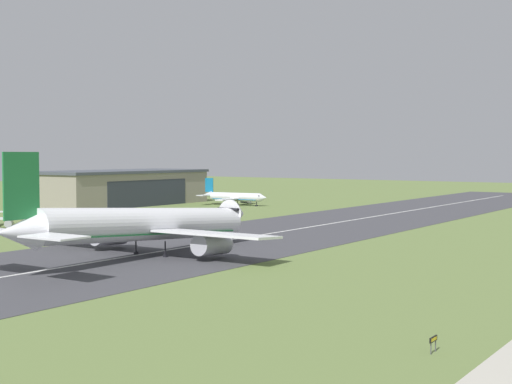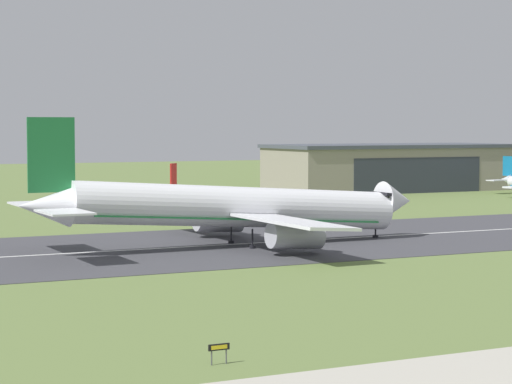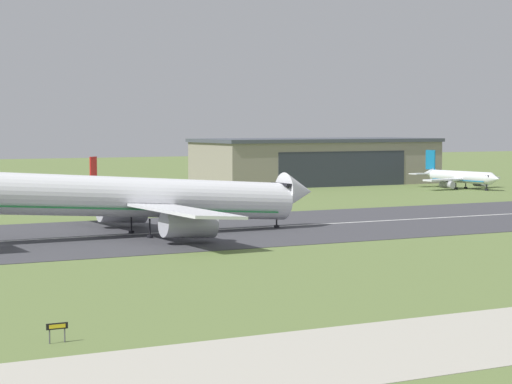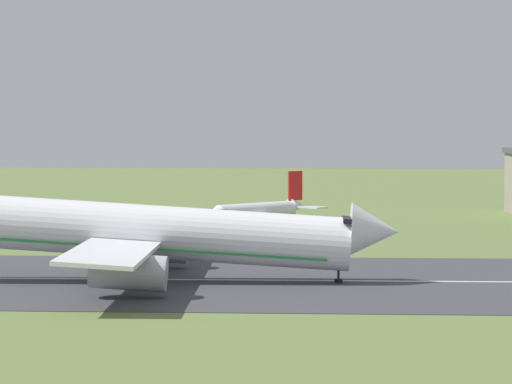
{
  "view_description": "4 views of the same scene",
  "coord_description": "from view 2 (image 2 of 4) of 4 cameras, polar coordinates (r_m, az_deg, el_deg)",
  "views": [
    {
      "loc": [
        -77.49,
        20.75,
        17.13
      ],
      "look_at": [
        26.25,
        92.94,
        10.57
      ],
      "focal_mm": 50.0,
      "sensor_mm": 36.0,
      "label": 1
    },
    {
      "loc": [
        -45.64,
        -19.37,
        16.34
      ],
      "look_at": [
        12.59,
        102.78,
        7.52
      ],
      "focal_mm": 70.0,
      "sensor_mm": 36.0,
      "label": 2
    },
    {
      "loc": [
        -38.7,
        -25.55,
        15.47
      ],
      "look_at": [
        22.02,
        90.35,
        6.65
      ],
      "focal_mm": 70.0,
      "sensor_mm": 36.0,
      "label": 3
    },
    {
      "loc": [
        31.71,
        -19.04,
        16.35
      ],
      "look_at": [
        25.11,
        96.98,
        9.82
      ],
      "focal_mm": 85.0,
      "sensor_mm": 36.0,
      "label": 4
    }
  ],
  "objects": [
    {
      "name": "ground_plane",
      "position": [
        87.29,
        6.6,
        -7.08
      ],
      "size": [
        747.15,
        747.15,
        0.0
      ],
      "primitive_type": "plane",
      "color": "olive"
    },
    {
      "name": "runway_sign",
      "position": [
        69.49,
        -2.13,
        -8.95
      ],
      "size": [
        1.57,
        0.13,
        1.45
      ],
      "color": "#4C4C51",
      "rests_on": "ground_plane"
    },
    {
      "name": "runway_centreline",
      "position": [
        134.83,
        -5.52,
        -3.22
      ],
      "size": [
        456.43,
        0.7,
        0.01
      ],
      "primitive_type": "cube",
      "color": "silver",
      "rests_on": "runway_strip"
    },
    {
      "name": "airplane_landing",
      "position": [
        136.22,
        -1.15,
        -0.93
      ],
      "size": [
        59.33,
        48.08,
        17.57
      ],
      "color": "white",
      "rests_on": "ground_plane"
    },
    {
      "name": "airplane_parked_west",
      "position": [
        197.97,
        -5.66,
        -0.21
      ],
      "size": [
        20.7,
        20.47,
        8.92
      ],
      "color": "silver",
      "rests_on": "ground_plane"
    },
    {
      "name": "runway_strip",
      "position": [
        134.83,
        -5.52,
        -3.24
      ],
      "size": [
        507.15,
        43.97,
        0.06
      ],
      "primitive_type": "cube",
      "color": "#3D3D42",
      "rests_on": "ground_plane"
    },
    {
      "name": "hangar_building",
      "position": [
        260.48,
        7.65,
        1.42
      ],
      "size": [
        63.06,
        26.95,
        11.93
      ],
      "color": "gray",
      "rests_on": "ground_plane"
    }
  ]
}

